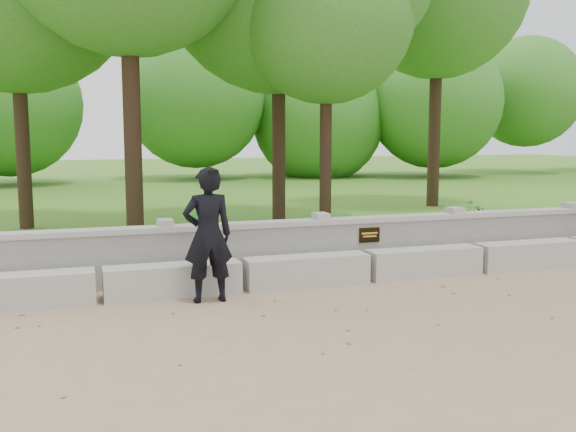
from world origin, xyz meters
The scene contains 10 objects.
ground centered at (0.00, 0.00, 0.00)m, with size 80.00×80.00×0.00m, color #A08162.
lawn centered at (0.00, 14.00, 0.12)m, with size 40.00×22.00×0.25m, color #39671B.
concrete_bench centered at (0.00, 1.90, 0.22)m, with size 11.90×0.45×0.45m.
parapet_wall centered at (0.00, 2.60, 0.46)m, with size 12.50×0.35×0.90m.
man_main centered at (-2.58, 1.45, 0.92)m, with size 0.67×0.60×1.84m.
tree_near_right centered at (0.72, 5.48, 4.92)m, with size 3.60×3.60×6.49m.
shrub_a centered at (-1.98, 4.06, 0.52)m, with size 0.28×0.19×0.53m, color #2A7C2B.
shrub_b centered at (0.39, 3.57, 0.55)m, with size 0.33×0.27×0.60m, color #2A7C2B.
shrub_c centered at (4.03, 4.85, 0.53)m, with size 0.51×0.44×0.56m, color #2A7C2B.
shrub_d centered at (-2.23, 4.60, 0.54)m, with size 0.32×0.29×0.57m, color #2A7C2B.
Camera 1 is at (-4.25, -6.98, 2.27)m, focal length 40.00 mm.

